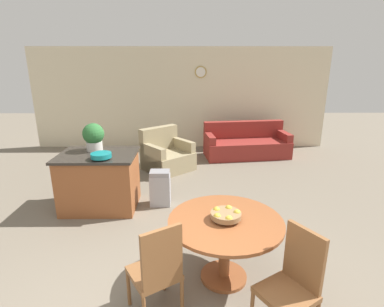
# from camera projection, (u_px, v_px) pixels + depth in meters

# --- Properties ---
(wall_back) EXTENTS (8.00, 0.09, 2.70)m
(wall_back) POSITION_uv_depth(u_px,v_px,m) (180.00, 99.00, 8.16)
(wall_back) COLOR beige
(wall_back) RESTS_ON ground_plane
(dining_table) EXTENTS (1.23, 1.23, 0.73)m
(dining_table) POSITION_uv_depth(u_px,v_px,m) (225.00, 233.00, 3.20)
(dining_table) COLOR brown
(dining_table) RESTS_ON ground_plane
(dining_chair_near_left) EXTENTS (0.58, 0.58, 0.99)m
(dining_chair_near_left) POSITION_uv_depth(u_px,v_px,m) (157.00, 269.00, 2.72)
(dining_chair_near_left) COLOR brown
(dining_chair_near_left) RESTS_ON ground_plane
(dining_chair_near_right) EXTENTS (0.58, 0.58, 0.99)m
(dining_chair_near_right) POSITION_uv_depth(u_px,v_px,m) (293.00, 280.00, 2.57)
(dining_chair_near_right) COLOR brown
(dining_chair_near_right) RESTS_ON ground_plane
(fruit_bowl) EXTENTS (0.32, 0.32, 0.11)m
(fruit_bowl) POSITION_uv_depth(u_px,v_px,m) (226.00, 215.00, 3.14)
(fruit_bowl) COLOR olive
(fruit_bowl) RESTS_ON dining_table
(kitchen_island) EXTENTS (1.22, 0.90, 0.92)m
(kitchen_island) POSITION_uv_depth(u_px,v_px,m) (100.00, 181.00, 4.88)
(kitchen_island) COLOR brown
(kitchen_island) RESTS_ON ground_plane
(teal_bowl) EXTENTS (0.31, 0.31, 0.09)m
(teal_bowl) POSITION_uv_depth(u_px,v_px,m) (101.00, 155.00, 4.47)
(teal_bowl) COLOR #147A7F
(teal_bowl) RESTS_ON kitchen_island
(potted_plant) EXTENTS (0.34, 0.34, 0.45)m
(potted_plant) POSITION_uv_depth(u_px,v_px,m) (94.00, 136.00, 4.85)
(potted_plant) COLOR beige
(potted_plant) RESTS_ON kitchen_island
(trash_bin) EXTENTS (0.33, 0.25, 0.60)m
(trash_bin) POSITION_uv_depth(u_px,v_px,m) (160.00, 188.00, 5.01)
(trash_bin) COLOR #9E9EA3
(trash_bin) RESTS_ON ground_plane
(couch) EXTENTS (2.17, 1.12, 0.85)m
(couch) POSITION_uv_depth(u_px,v_px,m) (246.00, 145.00, 7.61)
(couch) COLOR maroon
(couch) RESTS_ON ground_plane
(armchair) EXTENTS (1.28, 1.27, 0.92)m
(armchair) POSITION_uv_depth(u_px,v_px,m) (166.00, 156.00, 6.67)
(armchair) COLOR #998966
(armchair) RESTS_ON ground_plane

